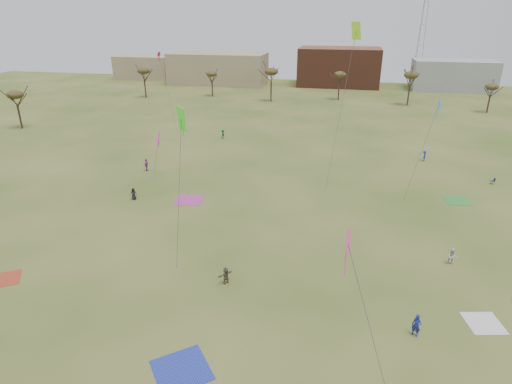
# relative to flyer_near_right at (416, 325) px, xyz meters

# --- Properties ---
(ground) EXTENTS (260.00, 260.00, 0.00)m
(ground) POSITION_rel_flyer_near_right_xyz_m (-14.80, -0.05, -0.93)
(ground) COLOR #364E18
(ground) RESTS_ON ground
(flyer_near_right) EXTENTS (0.80, 0.70, 1.85)m
(flyer_near_right) POSITION_rel_flyer_near_right_xyz_m (0.00, 0.00, 0.00)
(flyer_near_right) COLOR navy
(flyer_near_right) RESTS_ON ground
(spectator_fore_c) EXTENTS (1.31, 1.49, 1.63)m
(spectator_fore_c) POSITION_rel_flyer_near_right_xyz_m (-15.76, 3.49, -0.11)
(spectator_fore_c) COLOR brown
(spectator_fore_c) RESTS_ON ground
(flyer_mid_a) EXTENTS (0.92, 0.78, 1.60)m
(flyer_mid_a) POSITION_rel_flyer_near_right_xyz_m (-32.54, 18.89, -0.13)
(flyer_mid_a) COLOR black
(flyer_mid_a) RESTS_ON ground
(spectator_mid_d) EXTENTS (0.54, 1.15, 1.91)m
(spectator_mid_d) POSITION_rel_flyer_near_right_xyz_m (-35.68, 29.31, 0.03)
(spectator_mid_d) COLOR purple
(spectator_mid_d) RESTS_ON ground
(spectator_mid_e) EXTENTS (0.97, 0.84, 1.72)m
(spectator_mid_e) POSITION_rel_flyer_near_right_xyz_m (4.67, 11.00, -0.06)
(spectator_mid_e) COLOR silver
(spectator_mid_e) RESTS_ON ground
(flyer_far_a) EXTENTS (0.95, 1.65, 1.69)m
(flyer_far_a) POSITION_rel_flyer_near_right_xyz_m (-29.35, 49.55, -0.08)
(flyer_far_a) COLOR #2B8238
(flyer_far_a) RESTS_ON ground
(flyer_far_c) EXTENTS (1.01, 1.28, 1.73)m
(flyer_far_c) POSITION_rel_flyer_near_right_xyz_m (6.69, 43.20, -0.06)
(flyer_far_c) COLOR navy
(flyer_far_c) RESTS_ON ground
(blanket_red) EXTENTS (3.57, 3.57, 0.03)m
(blanket_red) POSITION_rel_flyer_near_right_xyz_m (-35.73, -0.16, -0.92)
(blanket_red) COLOR #AA3A22
(blanket_red) RESTS_ON ground
(blanket_blue) EXTENTS (5.07, 5.07, 0.03)m
(blanket_blue) POSITION_rel_flyer_near_right_xyz_m (-15.99, -6.88, -0.92)
(blanket_blue) COLOR #2535A4
(blanket_blue) RESTS_ON ground
(blanket_cream) EXTENTS (3.17, 3.17, 0.03)m
(blanket_cream) POSITION_rel_flyer_near_right_xyz_m (5.48, 2.54, -0.92)
(blanket_cream) COLOR white
(blanket_cream) RESTS_ON ground
(blanket_plum) EXTENTS (3.84, 3.84, 0.03)m
(blanket_plum) POSITION_rel_flyer_near_right_xyz_m (-25.43, 20.14, -0.92)
(blanket_plum) COLOR #B33792
(blanket_plum) RESTS_ON ground
(blanket_olive) EXTENTS (3.40, 3.40, 0.03)m
(blanket_olive) POSITION_rel_flyer_near_right_xyz_m (8.55, 27.20, -0.92)
(blanket_olive) COLOR #338E36
(blanket_olive) RESTS_ON ground
(camp_chair_right) EXTENTS (0.59, 0.55, 0.87)m
(camp_chair_right) POSITION_rel_flyer_near_right_xyz_m (14.75, 34.50, -0.67)
(camp_chair_right) COLOR #131E35
(camp_chair_right) RESTS_ON ground
(kites_aloft) EXTENTS (66.56, 57.66, 22.95)m
(kites_aloft) POSITION_rel_flyer_near_right_xyz_m (-7.27, 13.42, 13.58)
(kites_aloft) COLOR teal
(kites_aloft) RESTS_ON ground
(tree_line) EXTENTS (117.44, 49.32, 8.91)m
(tree_line) POSITION_rel_flyer_near_right_xyz_m (-17.65, 79.07, 6.16)
(tree_line) COLOR #3A2B1E
(tree_line) RESTS_ON ground
(building_tan) EXTENTS (32.00, 14.00, 10.00)m
(building_tan) POSITION_rel_flyer_near_right_xyz_m (-49.80, 114.95, 4.07)
(building_tan) COLOR #937F60
(building_tan) RESTS_ON ground
(building_brick) EXTENTS (26.00, 16.00, 12.00)m
(building_brick) POSITION_rel_flyer_near_right_xyz_m (-9.80, 119.95, 5.07)
(building_brick) COLOR brown
(building_brick) RESTS_ON ground
(building_grey) EXTENTS (24.00, 12.00, 9.00)m
(building_grey) POSITION_rel_flyer_near_right_xyz_m (25.20, 117.95, 3.57)
(building_grey) COLOR gray
(building_grey) RESTS_ON ground
(building_tan_west) EXTENTS (20.00, 12.00, 8.00)m
(building_tan_west) POSITION_rel_flyer_near_right_xyz_m (-79.80, 121.95, 3.07)
(building_tan_west) COLOR #937F60
(building_tan_west) RESTS_ON ground
(radio_tower) EXTENTS (1.51, 1.72, 41.00)m
(radio_tower) POSITION_rel_flyer_near_right_xyz_m (15.20, 124.95, 18.28)
(radio_tower) COLOR #9EA3A8
(radio_tower) RESTS_ON ground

